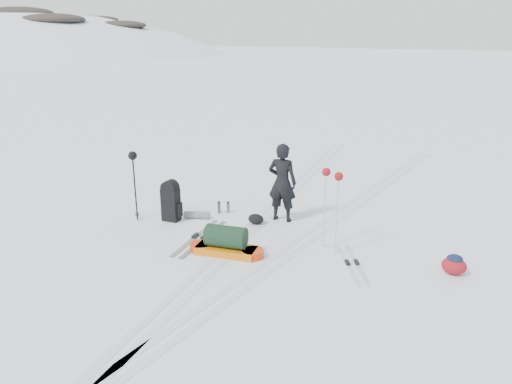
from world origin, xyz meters
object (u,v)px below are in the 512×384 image
at_px(ski_poles_black, 133,164).
at_px(expedition_rucksack, 174,202).
at_px(skier, 282,183).
at_px(pulk_sled, 226,243).

bearing_deg(ski_poles_black, expedition_rucksack, 12.29).
distance_m(expedition_rucksack, ski_poles_black, 1.17).
distance_m(skier, expedition_rucksack, 2.36).
bearing_deg(pulk_sled, expedition_rucksack, 142.47).
distance_m(skier, pulk_sled, 2.14).
relative_size(pulk_sled, ski_poles_black, 0.97).
height_order(skier, expedition_rucksack, skier).
xyz_separation_m(pulk_sled, ski_poles_black, (-2.60, 0.71, 1.04)).
xyz_separation_m(expedition_rucksack, ski_poles_black, (-0.77, -0.31, 0.83)).
xyz_separation_m(skier, ski_poles_black, (-2.87, -1.31, 0.39)).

